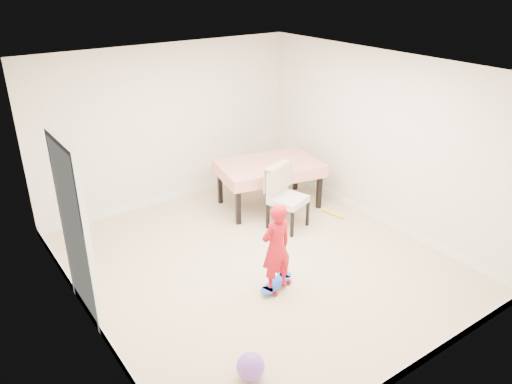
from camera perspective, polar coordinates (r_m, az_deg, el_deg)
ground at (r=6.82m, az=0.29°, el=-8.05°), size 5.00×5.00×0.00m
ceiling at (r=5.85m, az=0.35°, el=13.75°), size 4.50×5.00×0.04m
wall_back at (r=8.24m, az=-9.89°, el=7.45°), size 4.50×0.04×2.60m
wall_front at (r=4.66m, az=18.59°, el=-7.60°), size 4.50×0.04×2.60m
wall_left at (r=5.35m, az=-19.49°, el=-3.35°), size 0.04×5.00×2.60m
wall_right at (r=7.66m, az=14.07°, el=5.73°), size 0.04×5.00×2.60m
door at (r=5.74m, az=-19.93°, el=-4.58°), size 0.11×0.94×2.11m
baseboard_back at (r=8.69m, az=-9.33°, el=-0.37°), size 4.50×0.02×0.12m
baseboard_front at (r=5.39m, az=16.83°, el=-18.89°), size 4.50×0.02×0.12m
baseboard_left at (r=6.01m, az=-17.89°, el=-13.89°), size 0.02×5.00×0.12m
baseboard_right at (r=8.13m, az=13.23°, el=-2.54°), size 0.02×5.00×0.12m
dining_table at (r=8.21m, az=1.51°, el=0.88°), size 1.79×1.33×0.76m
dining_chair at (r=7.48m, az=3.72°, el=-0.67°), size 0.70×0.76×0.99m
skateboard at (r=6.32m, az=2.34°, el=-10.55°), size 0.60×0.37×0.08m
child at (r=6.00m, az=2.31°, el=-6.66°), size 0.42×0.27×1.14m
balloon at (r=5.10m, az=-0.63°, el=-19.33°), size 0.28×0.28×0.28m
foam_toy at (r=8.12m, az=8.81°, el=-2.42°), size 0.14×0.40×0.06m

